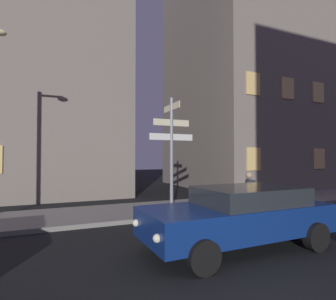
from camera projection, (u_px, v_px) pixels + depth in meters
sidewalk_kerb at (129, 212)px, 10.00m from camera, size 40.00×2.99×0.14m
signpost at (172, 143)px, 9.98m from camera, size 1.73×1.39×4.16m
car_far_trailing at (240, 214)px, 6.30m from camera, size 4.61×2.09×1.40m
cyclist at (250, 198)px, 8.94m from camera, size 1.82×0.33×1.61m
building_left_block at (4, 58)px, 14.26m from camera, size 12.62×6.13×14.65m
building_right_block at (261, 61)px, 20.66m from camera, size 12.29×9.63×18.89m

